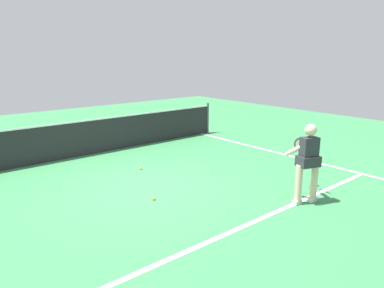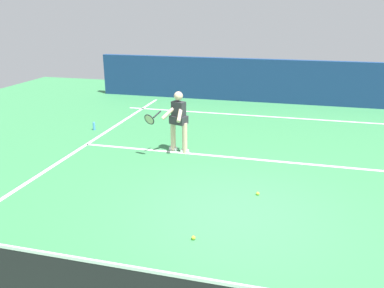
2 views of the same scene
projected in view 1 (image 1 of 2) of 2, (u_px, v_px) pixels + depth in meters
ground_plane at (144, 185)px, 7.92m from camera, size 24.22×24.22×0.00m
service_line_marking at (234, 230)px, 5.90m from camera, size 8.89×0.10×0.01m
sideline_right_marking at (271, 151)px, 10.69m from camera, size 0.10×16.63×0.01m
court_net at (83, 138)px, 10.11m from camera, size 9.57×0.08×1.09m
tennis_player at (308, 160)px, 6.84m from camera, size 0.98×0.87×1.55m
tennis_ball_near at (154, 198)px, 7.12m from camera, size 0.07×0.07×0.07m
tennis_ball_mid at (141, 168)px, 9.00m from camera, size 0.07×0.07×0.07m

